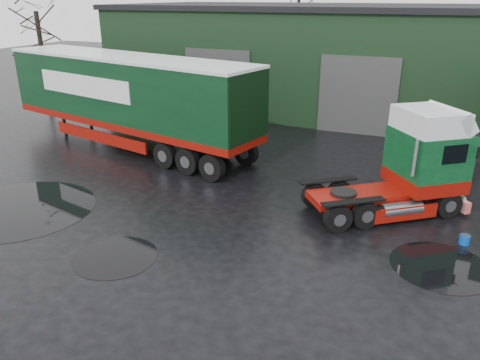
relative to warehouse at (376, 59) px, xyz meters
name	(u,v)px	position (x,y,z in m)	size (l,w,h in m)	color
ground	(199,248)	(-2.00, -20.00, -3.16)	(100.00, 100.00, 0.00)	black
warehouse	(376,59)	(0.00, 0.00, 0.00)	(32.40, 12.40, 6.30)	black
hero_tractor	(384,163)	(2.50, -15.50, -1.40)	(2.40, 5.66, 3.51)	#0C411F
trailer_left	(128,102)	(-9.50, -12.62, -0.98)	(2.86, 13.99, 4.35)	silver
wash_bucket	(465,240)	(5.13, -16.75, -3.01)	(0.30, 0.30, 0.29)	#0746AD
tree_left	(40,41)	(-19.00, -8.00, 1.09)	(4.40, 4.40, 8.50)	black
tree_back_a	(298,21)	(-8.00, 10.00, 1.59)	(4.40, 4.40, 9.50)	black
puddle_0	(115,257)	(-3.94, -21.39, -3.15)	(2.38, 2.38, 0.01)	black
puddle_1	(441,266)	(4.54, -18.34, -3.15)	(2.72, 2.72, 0.01)	black
puddle_2	(20,209)	(-8.92, -20.05, -3.15)	(5.04, 5.04, 0.01)	black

